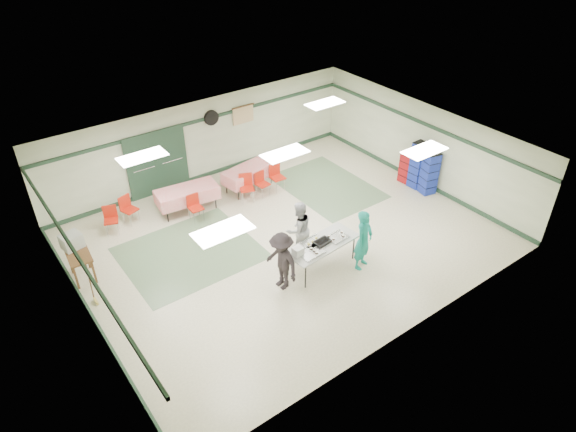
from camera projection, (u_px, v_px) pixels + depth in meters
floor at (285, 238)px, 14.57m from camera, size 11.00×11.00×0.00m
ceiling at (285, 153)px, 13.06m from camera, size 11.00×11.00×0.00m
wall_back at (204, 139)px, 16.81m from camera, size 11.00×0.00×11.00m
wall_front at (411, 288)px, 10.81m from camera, size 11.00×0.00×11.00m
wall_left at (80, 277)px, 11.10m from camera, size 0.00×9.00×9.00m
wall_right at (423, 144)px, 16.52m from camera, size 0.00×9.00×9.00m
trim_back at (203, 120)px, 16.40m from camera, size 11.00×0.06×0.10m
baseboard_back at (208, 174)px, 17.52m from camera, size 11.00×0.06×0.12m
trim_left at (74, 251)px, 10.73m from camera, size 0.06×9.00×0.10m
baseboard_left at (94, 319)px, 11.84m from camera, size 0.06×9.00×0.12m
trim_right at (425, 124)px, 16.12m from camera, size 0.06×9.00×0.10m
baseboard_right at (416, 179)px, 17.23m from camera, size 0.06×9.00×0.12m
green_patch_a at (190, 253)px, 14.00m from camera, size 3.50×3.00×0.01m
green_patch_b at (327, 186)px, 16.95m from camera, size 2.50×3.50×0.01m
double_door_left at (143, 167)px, 15.86m from camera, size 0.90×0.06×2.10m
double_door_right at (171, 159)px, 16.33m from camera, size 0.90×0.06×2.10m
door_frame at (158, 163)px, 16.08m from camera, size 2.00×0.03×2.15m
wall_fan at (211, 118)px, 16.53m from camera, size 0.50×0.10×0.50m
scroll_banner at (243, 115)px, 17.23m from camera, size 0.80×0.02×0.60m
serving_table at (322, 245)px, 13.12m from camera, size 2.08×1.00×0.76m
sheet_tray_right at (338, 237)px, 13.29m from camera, size 0.56×0.45×0.02m
sheet_tray_mid at (314, 242)px, 13.11m from camera, size 0.60×0.48×0.02m
sheet_tray_left at (311, 253)px, 12.76m from camera, size 0.66×0.52×0.02m
baking_pan at (322, 242)px, 13.08m from camera, size 0.46×0.31×0.08m
foam_box_stack at (298, 251)px, 12.65m from camera, size 0.26×0.24×0.22m
volunteer_teal at (363, 240)px, 13.08m from camera, size 0.72×0.59×1.69m
volunteer_grey at (299, 229)px, 13.55m from camera, size 0.79×0.63×1.60m
volunteer_dark at (282, 261)px, 12.44m from camera, size 0.67×1.07×1.60m
dining_table_a at (249, 173)px, 16.54m from camera, size 1.83×1.05×0.77m
dining_table_b at (187, 194)px, 15.46m from camera, size 1.93×1.03×0.77m
chair_a at (261, 181)px, 16.25m from camera, size 0.42×0.42×0.81m
chair_b at (246, 185)px, 15.94m from camera, size 0.55×0.55×0.91m
chair_c at (276, 174)px, 16.52m from camera, size 0.43×0.43×0.89m
chair_d at (194, 205)px, 15.08m from camera, size 0.39×0.39×0.83m
chair_loose_a at (127, 207)px, 14.96m from camera, size 0.51×0.51×0.86m
chair_loose_b at (111, 217)px, 14.55m from camera, size 0.50×0.50×0.83m
crate_stack_blue_a at (418, 165)px, 16.52m from camera, size 0.42×0.42×1.58m
crate_stack_red at (407, 168)px, 16.96m from camera, size 0.42×0.42×1.03m
crate_stack_blue_b at (429, 173)px, 16.24m from camera, size 0.52×0.52×1.42m
printer_table at (79, 258)px, 12.79m from camera, size 0.62×0.88×0.74m
office_printer at (72, 241)px, 12.88m from camera, size 0.55×0.51×0.38m
broom at (90, 282)px, 12.06m from camera, size 0.04×0.20×1.22m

